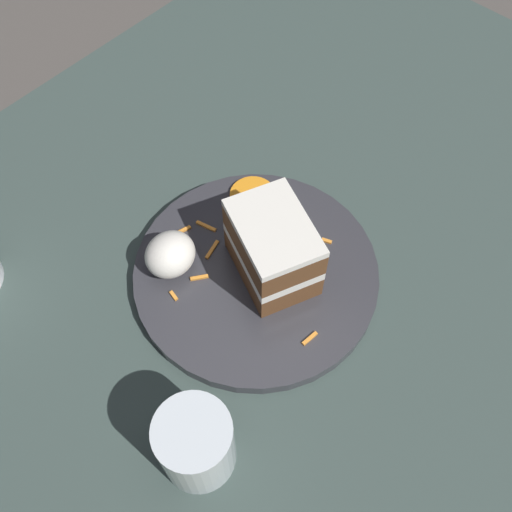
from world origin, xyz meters
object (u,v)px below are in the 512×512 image
Objects in this scene: cake_slice at (270,246)px; orange_garnish at (253,196)px; cream_dollop at (170,254)px; drinking_glass at (196,446)px; plate at (256,274)px.

cake_slice is 2.20× the size of orange_garnish.
cream_dollop reaches higher than orange_garnish.
cake_slice is at bearing 23.24° from drinking_glass.
cream_dollop is at bearing 179.06° from orange_garnish.
plate is at bearing 172.25° from cake_slice.
cake_slice is 0.11m from cream_dollop.
cream_dollop is 1.04× the size of orange_garnish.
cream_dollop reaches higher than plate.
cake_slice is 2.12× the size of cream_dollop.
drinking_glass is at bearing -147.41° from orange_garnish.
orange_garnish is (0.06, 0.08, -0.04)m from cake_slice.
plate is 3.07× the size of drinking_glass.
cake_slice is at bearing -126.91° from orange_garnish.
drinking_glass is at bearing -127.02° from cream_dollop.
drinking_glass reaches higher than orange_garnish.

